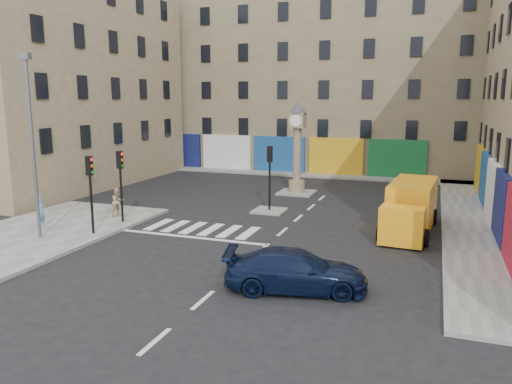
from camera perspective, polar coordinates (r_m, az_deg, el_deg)
The scene contains 17 objects.
ground at distance 21.10m, azimuth -0.12°, elevation -7.28°, with size 120.00×120.00×0.00m, color black.
sidewalk_left at distance 25.38m, azimuth -25.98°, elevation -5.10°, with size 7.00×16.00×0.15m, color gray.
sidewalk_right at distance 29.64m, azimuth 22.91°, elevation -2.70°, with size 2.60×30.00×0.15m, color gray.
sidewalk_far at distance 42.96m, azimuth 4.95°, elevation 2.05°, with size 32.00×2.40×0.15m, color gray.
island_near at distance 29.01m, azimuth 1.54°, elevation -2.15°, with size 1.80×1.80×0.12m, color gray.
island_far at distance 34.64m, azimuth 4.66°, elevation -0.07°, with size 2.40×2.40×0.12m, color gray.
building_far at distance 48.15m, azimuth 6.94°, elevation 13.00°, with size 32.00×10.00×17.00m, color #867559.
building_left at distance 40.27m, azimuth -20.56°, elevation 11.45°, with size 8.00×20.00×15.00m, color #9B8765.
traffic_light_left_near at distance 24.66m, azimuth -18.41°, elevation 1.07°, with size 0.28×0.22×3.70m.
traffic_light_left_far at distance 26.56m, azimuth -15.24°, elevation 1.90°, with size 0.28×0.22×3.70m.
traffic_light_island at distance 28.56m, azimuth 1.57°, elevation 2.80°, with size 0.28×0.22×3.70m.
lamp_post at distance 24.60m, azimuth -24.24°, elevation 5.75°, with size 0.50×0.25×8.30m.
clock_pillar at distance 34.16m, azimuth 4.74°, elevation 5.69°, with size 1.20×1.20×6.10m.
navy_sedan at distance 17.31m, azimuth 4.56°, elevation -8.93°, with size 1.98×4.87×1.41m, color black.
yellow_van at distance 25.83m, azimuth 17.26°, elevation -1.68°, with size 2.62×6.71×2.40m.
pedestrian_blue at distance 26.81m, azimuth -23.40°, elevation -2.20°, with size 0.57×0.37×1.57m, color #5999CC.
pedestrian_tan at distance 28.24m, azimuth -15.51°, elevation -1.09°, with size 0.76×0.59×1.57m, color tan.
Camera 1 is at (6.84, -18.87, 6.52)m, focal length 35.00 mm.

